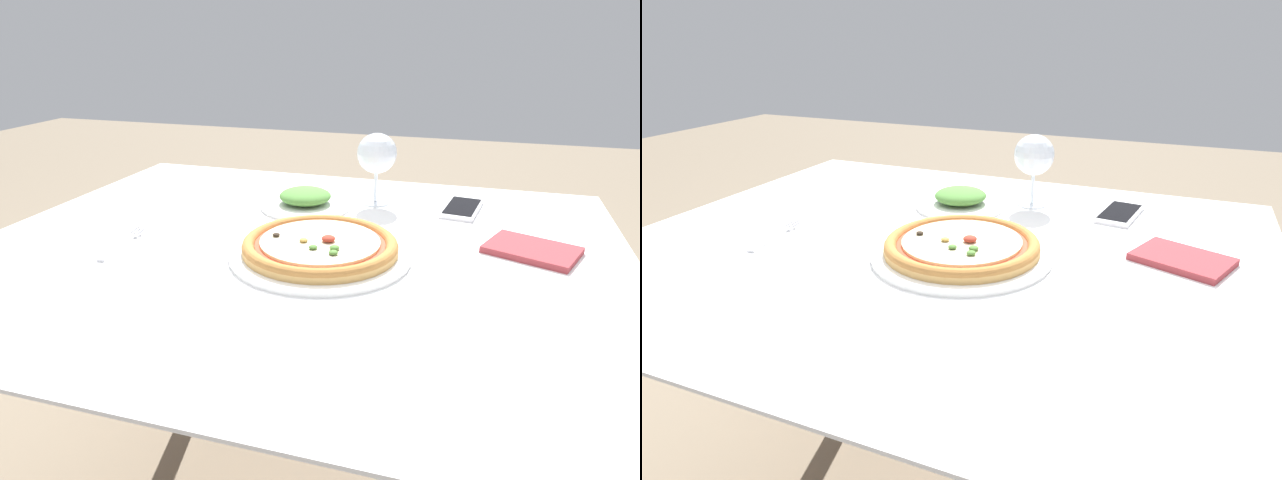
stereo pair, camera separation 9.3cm
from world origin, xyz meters
TOP-DOWN VIEW (x-y plane):
  - dining_table at (0.00, 0.00)m, footprint 1.18×0.98m
  - pizza_plate at (0.06, -0.03)m, footprint 0.32×0.32m
  - fork at (-0.31, -0.08)m, footprint 0.04×0.17m
  - wine_glass_far_left at (0.09, 0.29)m, footprint 0.09×0.09m
  - cell_phone at (0.28, 0.29)m, footprint 0.09×0.15m
  - side_plate at (-0.05, 0.22)m, footprint 0.20×0.20m
  - napkin_folded at (0.41, 0.09)m, footprint 0.18×0.16m

SIDE VIEW (x-z plane):
  - dining_table at x=0.00m, z-range 0.28..1.01m
  - fork at x=-0.31m, z-range 0.74..0.74m
  - cell_phone at x=0.28m, z-range 0.74..0.75m
  - napkin_folded at x=0.41m, z-range 0.74..0.75m
  - side_plate at x=-0.05m, z-range 0.73..0.78m
  - pizza_plate at x=0.06m, z-range 0.73..0.78m
  - wine_glass_far_left at x=0.09m, z-range 0.77..0.93m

